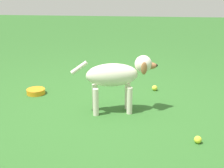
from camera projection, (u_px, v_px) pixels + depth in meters
name	position (u px, v px, depth m)	size (l,w,h in m)	color
ground	(101.00, 111.00, 3.59)	(14.00, 14.00, 0.00)	#2D6026
dog	(117.00, 76.00, 3.45)	(0.32, 0.88, 0.60)	silver
tennis_ball_0	(198.00, 140.00, 2.93)	(0.07, 0.07, 0.07)	#D2DC34
tennis_ball_1	(155.00, 88.00, 4.16)	(0.07, 0.07, 0.07)	#CED638
tennis_ball_2	(114.00, 78.00, 4.51)	(0.07, 0.07, 0.07)	#D0DF3E
water_bowl	(36.00, 91.00, 4.06)	(0.22, 0.22, 0.06)	orange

